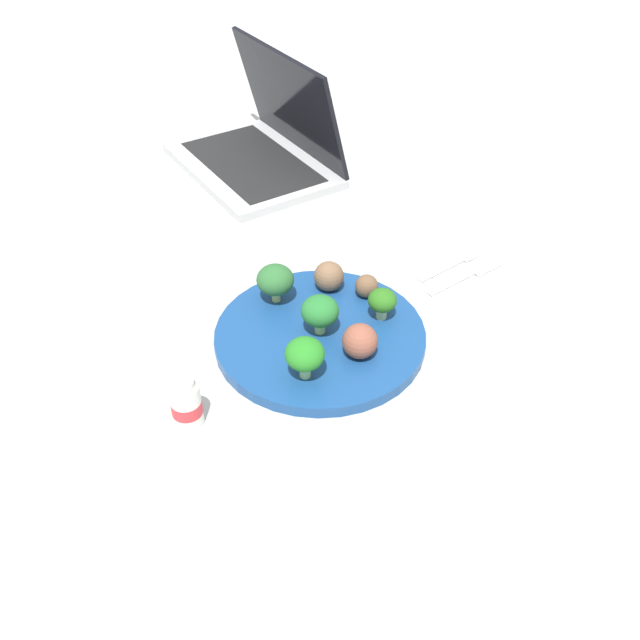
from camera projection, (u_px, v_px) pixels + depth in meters
name	position (u px, v px, depth m)	size (l,w,h in m)	color
ground_plane	(320.00, 341.00, 0.93)	(4.00, 4.00, 0.00)	#B2B2AD
plate	(320.00, 336.00, 0.93)	(0.28, 0.28, 0.02)	navy
broccoli_floret_back_right	(318.00, 312.00, 0.90)	(0.05, 0.05, 0.05)	#92BA67
broccoli_floret_mid_right	(382.00, 301.00, 0.93)	(0.04, 0.04, 0.04)	#A7BE82
broccoli_floret_near_rim	(305.00, 355.00, 0.83)	(0.05, 0.05, 0.06)	#8EBE7D
broccoli_floret_back_left	(275.00, 280.00, 0.95)	(0.05, 0.05, 0.06)	#A6BD68
meatball_center	(329.00, 276.00, 0.98)	(0.04, 0.04, 0.04)	brown
meatball_mid_left	(360.00, 341.00, 0.87)	(0.05, 0.05, 0.05)	brown
meatball_front_right	(367.00, 286.00, 0.97)	(0.03, 0.03, 0.03)	brown
napkin	(456.00, 273.00, 1.05)	(0.17, 0.12, 0.01)	white
fork	(452.00, 263.00, 1.06)	(0.12, 0.03, 0.01)	silver
knife	(469.00, 274.00, 1.04)	(0.15, 0.03, 0.01)	silver
yogurt_bottle	(186.00, 404.00, 0.80)	(0.04, 0.04, 0.07)	white
laptop	(263.00, 147.00, 1.30)	(0.22, 0.32, 0.21)	#B9B9B9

